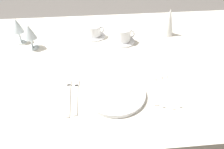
{
  "coord_description": "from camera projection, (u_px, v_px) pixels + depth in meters",
  "views": [
    {
      "loc": [
        -0.09,
        -0.99,
        1.42
      ],
      "look_at": [
        -0.01,
        -0.15,
        0.76
      ],
      "focal_mm": 37.28,
      "sensor_mm": 36.0,
      "label": 1
    }
  ],
  "objects": [
    {
      "name": "coffee_cup_right",
      "position": [
        124.0,
        35.0,
        1.31
      ],
      "size": [
        0.1,
        0.08,
        0.07
      ],
      "color": "white",
      "rests_on": "saucer_right"
    },
    {
      "name": "fork_inner",
      "position": [
        69.0,
        95.0,
        0.98
      ],
      "size": [
        0.02,
        0.23,
        0.0
      ],
      "color": "beige",
      "rests_on": "dining_table"
    },
    {
      "name": "fork_outer",
      "position": [
        76.0,
        95.0,
        0.99
      ],
      "size": [
        0.02,
        0.21,
        0.0
      ],
      "color": "beige",
      "rests_on": "dining_table"
    },
    {
      "name": "dinner_knife",
      "position": [
        151.0,
        89.0,
        1.02
      ],
      "size": [
        0.02,
        0.21,
        0.0
      ],
      "color": "beige",
      "rests_on": "dining_table"
    },
    {
      "name": "saucer_right",
      "position": [
        123.0,
        41.0,
        1.34
      ],
      "size": [
        0.13,
        0.13,
        0.01
      ],
      "primitive_type": "cylinder",
      "color": "white",
      "rests_on": "dining_table"
    },
    {
      "name": "dinner_plate",
      "position": [
        115.0,
        94.0,
        0.98
      ],
      "size": [
        0.26,
        0.26,
        0.02
      ],
      "primitive_type": "cylinder",
      "color": "white",
      "rests_on": "dining_table"
    },
    {
      "name": "wine_glass_centre",
      "position": [
        17.0,
        27.0,
        1.28
      ],
      "size": [
        0.07,
        0.07,
        0.14
      ],
      "color": "silver",
      "rests_on": "dining_table"
    },
    {
      "name": "wine_glass_left",
      "position": [
        29.0,
        33.0,
        1.23
      ],
      "size": [
        0.07,
        0.07,
        0.14
      ],
      "color": "silver",
      "rests_on": "dining_table"
    },
    {
      "name": "spoon_tea",
      "position": [
        170.0,
        85.0,
        1.04
      ],
      "size": [
        0.03,
        0.22,
        0.01
      ],
      "color": "beige",
      "rests_on": "dining_table"
    },
    {
      "name": "spoon_dessert",
      "position": [
        164.0,
        86.0,
        1.03
      ],
      "size": [
        0.03,
        0.23,
        0.01
      ],
      "color": "beige",
      "rests_on": "dining_table"
    },
    {
      "name": "dining_table",
      "position": [
        111.0,
        72.0,
        1.25
      ],
      "size": [
        1.8,
        1.11,
        0.74
      ],
      "color": "silver",
      "rests_on": "ground"
    },
    {
      "name": "napkin_folded",
      "position": [
        169.0,
        22.0,
        1.36
      ],
      "size": [
        0.07,
        0.07,
        0.16
      ],
      "primitive_type": "cone",
      "color": "white",
      "rests_on": "dining_table"
    },
    {
      "name": "spoon_soup",
      "position": [
        156.0,
        86.0,
        1.03
      ],
      "size": [
        0.03,
        0.2,
        0.01
      ],
      "color": "beige",
      "rests_on": "dining_table"
    },
    {
      "name": "saucer_left",
      "position": [
        95.0,
        36.0,
        1.38
      ],
      "size": [
        0.12,
        0.12,
        0.01
      ],
      "primitive_type": "cylinder",
      "color": "white",
      "rests_on": "dining_table"
    },
    {
      "name": "coffee_cup_left",
      "position": [
        95.0,
        31.0,
        1.36
      ],
      "size": [
        0.1,
        0.08,
        0.06
      ],
      "color": "white",
      "rests_on": "saucer_left"
    },
    {
      "name": "ground_plane",
      "position": [
        111.0,
        145.0,
        1.66
      ],
      "size": [
        6.0,
        6.0,
        0.0
      ],
      "primitive_type": "plane",
      "color": "slate"
    }
  ]
}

